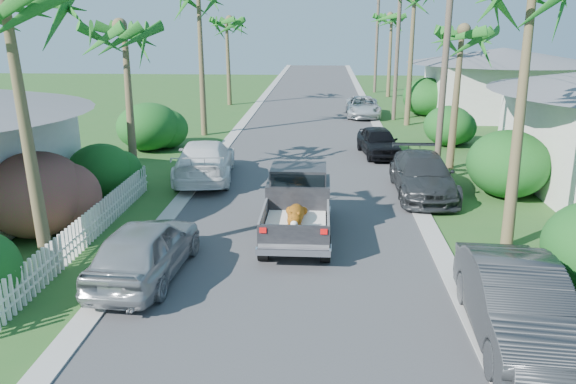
# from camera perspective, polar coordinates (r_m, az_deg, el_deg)

# --- Properties ---
(ground) EXTENTS (120.00, 120.00, 0.00)m
(ground) POSITION_cam_1_polar(r_m,az_deg,el_deg) (11.71, -1.28, -15.91)
(ground) COLOR #285720
(ground) RESTS_ON ground
(road) EXTENTS (8.00, 100.00, 0.02)m
(road) POSITION_cam_1_polar(r_m,az_deg,el_deg) (35.38, 2.14, 6.66)
(road) COLOR #38383A
(road) RESTS_ON ground
(curb_left) EXTENTS (0.60, 100.00, 0.06)m
(curb_left) POSITION_cam_1_polar(r_m,az_deg,el_deg) (35.74, -4.81, 6.75)
(curb_left) COLOR #A5A39E
(curb_left) RESTS_ON ground
(curb_right) EXTENTS (0.60, 100.00, 0.06)m
(curb_right) POSITION_cam_1_polar(r_m,az_deg,el_deg) (35.53, 9.14, 6.53)
(curb_right) COLOR #A5A39E
(curb_right) RESTS_ON ground
(pickup_truck) EXTENTS (1.98, 5.12, 2.06)m
(pickup_truck) POSITION_cam_1_polar(r_m,az_deg,el_deg) (17.35, 1.03, -0.97)
(pickup_truck) COLOR black
(pickup_truck) RESTS_ON ground
(parked_car_rn) EXTENTS (1.97, 5.04, 1.63)m
(parked_car_rn) POSITION_cam_1_polar(r_m,az_deg,el_deg) (12.56, 22.28, -10.59)
(parked_car_rn) COLOR #2A2C2F
(parked_car_rn) RESTS_ON ground
(parked_car_rm) EXTENTS (2.12, 5.22, 1.52)m
(parked_car_rm) POSITION_cam_1_polar(r_m,az_deg,el_deg) (21.83, 13.54, 1.65)
(parked_car_rm) COLOR #2A2C2E
(parked_car_rm) RESTS_ON ground
(parked_car_rf) EXTENTS (2.14, 4.22, 1.38)m
(parked_car_rf) POSITION_cam_1_polar(r_m,az_deg,el_deg) (27.87, 9.18, 5.04)
(parked_car_rf) COLOR black
(parked_car_rf) RESTS_ON ground
(parked_car_rd) EXTENTS (2.25, 4.86, 1.35)m
(parked_car_rd) POSITION_cam_1_polar(r_m,az_deg,el_deg) (39.38, 7.62, 8.56)
(parked_car_rd) COLOR silver
(parked_car_rd) RESTS_ON ground
(parked_car_ln) EXTENTS (2.12, 4.68, 1.56)m
(parked_car_ln) POSITION_cam_1_polar(r_m,az_deg,el_deg) (14.84, -14.29, -5.66)
(parked_car_ln) COLOR #9FA1A5
(parked_car_ln) RESTS_ON ground
(parked_car_lf) EXTENTS (2.89, 5.84, 1.63)m
(parked_car_lf) POSITION_cam_1_polar(r_m,az_deg,el_deg) (23.55, -8.45, 3.20)
(parked_car_lf) COLOR white
(parked_car_lf) RESTS_ON ground
(palm_l_b) EXTENTS (4.40, 4.40, 7.40)m
(palm_l_b) POSITION_cam_1_polar(r_m,az_deg,el_deg) (23.10, -16.43, 15.82)
(palm_l_b) COLOR brown
(palm_l_b) RESTS_ON ground
(palm_l_d) EXTENTS (4.40, 4.40, 7.70)m
(palm_l_d) POSITION_cam_1_polar(r_m,az_deg,el_deg) (44.41, -6.23, 17.03)
(palm_l_d) COLOR brown
(palm_l_d) RESTS_ON ground
(palm_r_b) EXTENTS (4.40, 4.40, 7.20)m
(palm_r_b) POSITION_cam_1_polar(r_m,az_deg,el_deg) (25.45, 17.24, 15.36)
(palm_r_b) COLOR brown
(palm_r_b) RESTS_ON ground
(palm_r_d) EXTENTS (4.40, 4.40, 8.00)m
(palm_r_d) POSITION_cam_1_polar(r_m,az_deg,el_deg) (50.11, 10.52, 17.18)
(palm_r_d) COLOR brown
(palm_r_d) RESTS_ON ground
(shrub_l_b) EXTENTS (3.00, 3.30, 2.60)m
(shrub_l_b) POSITION_cam_1_polar(r_m,az_deg,el_deg) (18.72, -24.16, -0.22)
(shrub_l_b) COLOR #A01641
(shrub_l_b) RESTS_ON ground
(shrub_l_c) EXTENTS (2.40, 2.64, 2.00)m
(shrub_l_c) POSITION_cam_1_polar(r_m,az_deg,el_deg) (22.11, -18.50, 2.08)
(shrub_l_c) COLOR #174C15
(shrub_l_c) RESTS_ON ground
(shrub_l_d) EXTENTS (3.20, 3.52, 2.40)m
(shrub_l_d) POSITION_cam_1_polar(r_m,az_deg,el_deg) (29.63, -13.97, 6.48)
(shrub_l_d) COLOR #174C15
(shrub_l_d) RESTS_ON ground
(shrub_r_b) EXTENTS (3.00, 3.30, 2.50)m
(shrub_r_b) POSITION_cam_1_polar(r_m,az_deg,el_deg) (22.51, 21.45, 2.69)
(shrub_r_b) COLOR #174C15
(shrub_r_b) RESTS_ON ground
(shrub_r_c) EXTENTS (2.60, 2.86, 2.10)m
(shrub_r_c) POSITION_cam_1_polar(r_m,az_deg,el_deg) (30.98, 16.00, 6.48)
(shrub_r_c) COLOR #174C15
(shrub_r_c) RESTS_ON ground
(shrub_r_d) EXTENTS (3.20, 3.52, 2.60)m
(shrub_r_d) POSITION_cam_1_polar(r_m,az_deg,el_deg) (40.74, 13.83, 9.40)
(shrub_r_d) COLOR #174C15
(shrub_r_d) RESTS_ON ground
(picket_fence) EXTENTS (0.10, 11.00, 1.00)m
(picket_fence) POSITION_cam_1_polar(r_m,az_deg,el_deg) (17.76, -19.42, -3.28)
(picket_fence) COLOR white
(picket_fence) RESTS_ON ground
(house_right_far) EXTENTS (9.00, 8.00, 4.60)m
(house_right_far) POSITION_cam_1_polar(r_m,az_deg,el_deg) (41.82, 20.77, 10.12)
(house_right_far) COLOR silver
(house_right_far) RESTS_ON ground
(utility_pole_b) EXTENTS (1.60, 0.26, 9.00)m
(utility_pole_b) POSITION_cam_1_polar(r_m,az_deg,el_deg) (23.35, 15.63, 12.07)
(utility_pole_b) COLOR brown
(utility_pole_b) RESTS_ON ground
(utility_pole_c) EXTENTS (1.60, 0.26, 9.00)m
(utility_pole_c) POSITION_cam_1_polar(r_m,az_deg,el_deg) (38.13, 11.05, 14.06)
(utility_pole_c) COLOR brown
(utility_pole_c) RESTS_ON ground
(utility_pole_d) EXTENTS (1.60, 0.26, 9.00)m
(utility_pole_d) POSITION_cam_1_polar(r_m,az_deg,el_deg) (53.04, 9.01, 14.91)
(utility_pole_d) COLOR brown
(utility_pole_d) RESTS_ON ground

